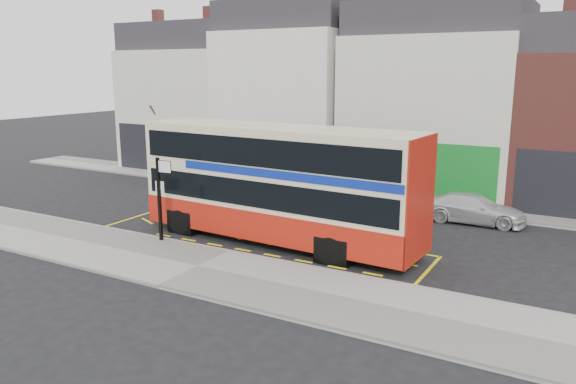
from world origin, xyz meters
The scene contains 15 objects.
ground centered at (0.00, 0.00, 0.00)m, with size 120.00×120.00×0.00m, color black.
pavement centered at (0.00, -2.30, 0.07)m, with size 40.00×4.00×0.15m, color gray.
kerb centered at (0.00, -0.38, 0.07)m, with size 40.00×0.15×0.15m, color gray.
far_pavement centered at (0.00, 11.00, 0.07)m, with size 50.00×3.00×0.15m, color gray.
road_markings centered at (0.00, 1.60, 0.01)m, with size 14.00×3.40×0.01m, color yellow, non-canonical shape.
terrace_far_left centered at (-13.50, 14.99, 4.82)m, with size 8.00×8.01×10.80m.
terrace_left centered at (-5.50, 14.99, 5.32)m, with size 8.00×8.01×11.80m.
terrace_green_shop centered at (3.50, 14.99, 5.07)m, with size 9.00×8.01×11.30m.
double_decker_bus centered at (0.91, 1.75, 2.45)m, with size 11.81×3.34×4.66m.
bus_stop_post centered at (-3.08, -0.62, 2.12)m, with size 0.83×0.16×3.32m.
car_silver centered at (-6.88, 9.06, 0.66)m, with size 1.56×3.88×1.32m, color silver.
car_grey centered at (-3.70, 8.22, 0.75)m, with size 1.60×4.58×1.51m, color #44474D.
car_white centered at (7.04, 8.68, 0.65)m, with size 1.83×4.51×1.31m, color silver.
street_tree_left centered at (-13.92, 11.80, 3.93)m, with size 2.67×2.67×5.76m.
street_tree_right centered at (6.57, 12.09, 3.97)m, with size 2.70×2.70×5.82m.
Camera 1 is at (11.79, -16.83, 6.84)m, focal length 35.00 mm.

